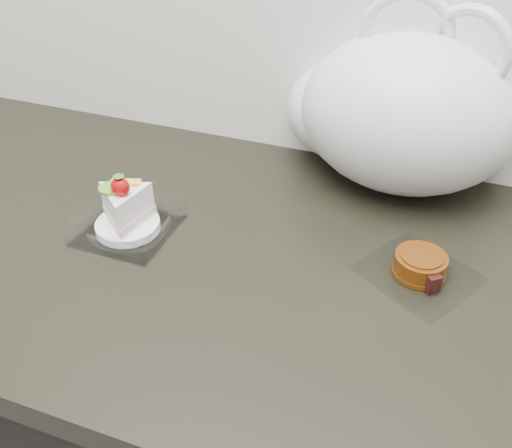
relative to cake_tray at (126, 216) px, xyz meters
The scene contains 4 objects.
counter 0.51m from the cake_tray, ahead, with size 2.04×0.64×0.90m.
cake_tray is the anchor object (origin of this frame).
mooncake_wrap 0.42m from the cake_tray, ahead, with size 0.19×0.18×0.03m.
plastic_bag 0.44m from the cake_tray, 40.25° to the left, with size 0.40×0.30×0.31m.
Camera 1 is at (0.24, 1.11, 1.41)m, focal length 40.00 mm.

